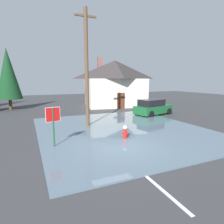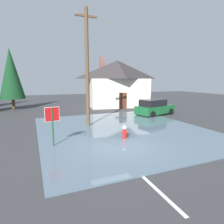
{
  "view_description": "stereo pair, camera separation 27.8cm",
  "coord_description": "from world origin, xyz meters",
  "px_view_note": "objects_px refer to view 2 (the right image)",
  "views": [
    {
      "loc": [
        -4.39,
        -8.95,
        3.6
      ],
      "look_at": [
        0.85,
        2.87,
        1.43
      ],
      "focal_mm": 30.87,
      "sensor_mm": 36.0,
      "label": 1
    },
    {
      "loc": [
        -4.14,
        -9.06,
        3.6
      ],
      "look_at": [
        0.85,
        2.87,
        1.43
      ],
      "focal_mm": 30.87,
      "sensor_mm": 36.0,
      "label": 2
    }
  ],
  "objects_px": {
    "stop_sign_near": "(52,119)",
    "pine_tree_far_center": "(11,74)",
    "fire_hydrant": "(125,133)",
    "utility_pole": "(87,67)",
    "house": "(117,83)",
    "parked_car": "(154,107)"
  },
  "relations": [
    {
      "from": "stop_sign_near",
      "to": "fire_hydrant",
      "type": "xyz_separation_m",
      "value": [
        4.14,
        -0.27,
        -1.14
      ]
    },
    {
      "from": "utility_pole",
      "to": "house",
      "type": "height_order",
      "value": "utility_pole"
    },
    {
      "from": "stop_sign_near",
      "to": "pine_tree_far_center",
      "type": "distance_m",
      "value": 16.45
    },
    {
      "from": "house",
      "to": "pine_tree_far_center",
      "type": "xyz_separation_m",
      "value": [
        -13.04,
        2.09,
        1.1
      ]
    },
    {
      "from": "stop_sign_near",
      "to": "pine_tree_far_center",
      "type": "xyz_separation_m",
      "value": [
        -3.05,
        15.93,
        2.74
      ]
    },
    {
      "from": "pine_tree_far_center",
      "to": "stop_sign_near",
      "type": "bearing_deg",
      "value": -79.15
    },
    {
      "from": "stop_sign_near",
      "to": "house",
      "type": "height_order",
      "value": "house"
    },
    {
      "from": "house",
      "to": "parked_car",
      "type": "relative_size",
      "value": 1.98
    },
    {
      "from": "fire_hydrant",
      "to": "parked_car",
      "type": "height_order",
      "value": "parked_car"
    },
    {
      "from": "parked_car",
      "to": "pine_tree_far_center",
      "type": "relative_size",
      "value": 0.62
    },
    {
      "from": "fire_hydrant",
      "to": "house",
      "type": "xyz_separation_m",
      "value": [
        5.84,
        14.11,
        2.78
      ]
    },
    {
      "from": "house",
      "to": "utility_pole",
      "type": "bearing_deg",
      "value": -124.75
    },
    {
      "from": "fire_hydrant",
      "to": "pine_tree_far_center",
      "type": "relative_size",
      "value": 0.12
    },
    {
      "from": "fire_hydrant",
      "to": "utility_pole",
      "type": "bearing_deg",
      "value": 105.58
    },
    {
      "from": "fire_hydrant",
      "to": "pine_tree_far_center",
      "type": "bearing_deg",
      "value": 113.95
    },
    {
      "from": "stop_sign_near",
      "to": "pine_tree_far_center",
      "type": "bearing_deg",
      "value": 100.85
    },
    {
      "from": "stop_sign_near",
      "to": "utility_pole",
      "type": "xyz_separation_m",
      "value": [
        3.01,
        3.79,
        2.95
      ]
    },
    {
      "from": "utility_pole",
      "to": "parked_car",
      "type": "bearing_deg",
      "value": 16.22
    },
    {
      "from": "fire_hydrant",
      "to": "pine_tree_far_center",
      "type": "distance_m",
      "value": 18.15
    },
    {
      "from": "stop_sign_near",
      "to": "utility_pole",
      "type": "height_order",
      "value": "utility_pole"
    },
    {
      "from": "fire_hydrant",
      "to": "utility_pole",
      "type": "xyz_separation_m",
      "value": [
        -1.13,
        4.06,
        4.1
      ]
    },
    {
      "from": "utility_pole",
      "to": "house",
      "type": "distance_m",
      "value": 12.31
    }
  ]
}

